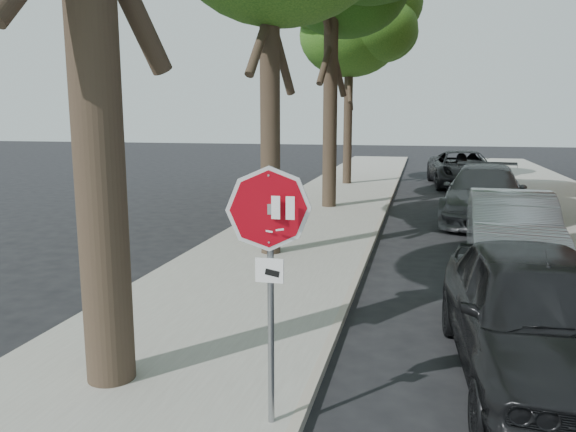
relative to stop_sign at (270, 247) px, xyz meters
name	(u,v)px	position (x,y,z in m)	size (l,w,h in m)	color
sidewalk_left	(315,217)	(-1.80, 12.03, -1.89)	(4.00, 55.00, 0.12)	gray
curb_left	(381,220)	(0.25, 12.03, -1.88)	(0.12, 55.00, 0.13)	#9E9384
curb_right	(535,226)	(4.65, 12.03, -1.88)	(0.12, 55.00, 0.13)	#9E9384
stop_sign	(270,247)	(0.00, 0.00, 0.00)	(0.76, 0.34, 2.61)	gray
tree_far	(349,26)	(-2.02, 21.14, 5.26)	(5.29, 4.91, 9.33)	black
car_a	(538,316)	(2.82, 1.87, -1.12)	(1.96, 4.86, 1.66)	black
car_b	(511,230)	(3.30, 7.43, -1.15)	(1.69, 4.84, 1.59)	#9C9DA3
car_c	(484,194)	(3.30, 13.05, -1.11)	(2.36, 5.80, 1.68)	#4D4D52
car_d	(463,169)	(3.23, 21.91, -1.13)	(2.72, 5.89, 1.64)	black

